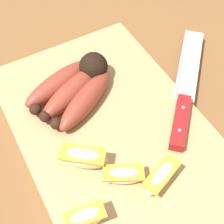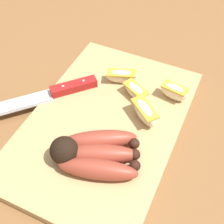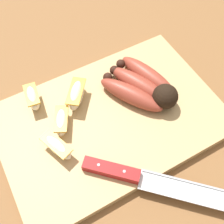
{
  "view_description": "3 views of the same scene",
  "coord_description": "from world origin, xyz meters",
  "px_view_note": "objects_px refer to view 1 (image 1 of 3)",
  "views": [
    {
      "loc": [
        -0.26,
        0.13,
        0.45
      ],
      "look_at": [
        0.0,
        -0.02,
        0.04
      ],
      "focal_mm": 50.84,
      "sensor_mm": 36.0,
      "label": 1
    },
    {
      "loc": [
        0.33,
        0.17,
        0.5
      ],
      "look_at": [
        -0.01,
        0.01,
        0.06
      ],
      "focal_mm": 49.8,
      "sensor_mm": 36.0,
      "label": 2
    },
    {
      "loc": [
        -0.14,
        -0.25,
        0.48
      ],
      "look_at": [
        -0.02,
        -0.02,
        0.05
      ],
      "focal_mm": 44.19,
      "sensor_mm": 36.0,
      "label": 3
    }
  ],
  "objects_px": {
    "apple_wedge_middle": "(161,177)",
    "apple_wedge_extra": "(123,175)",
    "chefs_knife": "(184,100)",
    "apple_wedge_far": "(85,218)",
    "apple_wedge_near": "(83,158)",
    "banana_bunch": "(75,87)"
  },
  "relations": [
    {
      "from": "apple_wedge_near",
      "to": "apple_wedge_far",
      "type": "bearing_deg",
      "value": 155.64
    },
    {
      "from": "banana_bunch",
      "to": "apple_wedge_extra",
      "type": "distance_m",
      "value": 0.18
    },
    {
      "from": "banana_bunch",
      "to": "apple_wedge_middle",
      "type": "xyz_separation_m",
      "value": [
        -0.2,
        -0.04,
        -0.0
      ]
    },
    {
      "from": "apple_wedge_near",
      "to": "apple_wedge_extra",
      "type": "relative_size",
      "value": 1.08
    },
    {
      "from": "apple_wedge_near",
      "to": "apple_wedge_far",
      "type": "distance_m",
      "value": 0.09
    },
    {
      "from": "chefs_knife",
      "to": "apple_wedge_near",
      "type": "distance_m",
      "value": 0.2
    },
    {
      "from": "chefs_knife",
      "to": "apple_wedge_far",
      "type": "xyz_separation_m",
      "value": [
        -0.1,
        0.23,
        0.01
      ]
    },
    {
      "from": "banana_bunch",
      "to": "apple_wedge_near",
      "type": "bearing_deg",
      "value": 159.41
    },
    {
      "from": "chefs_knife",
      "to": "apple_wedge_extra",
      "type": "height_order",
      "value": "apple_wedge_extra"
    },
    {
      "from": "apple_wedge_middle",
      "to": "apple_wedge_extra",
      "type": "bearing_deg",
      "value": 57.66
    },
    {
      "from": "chefs_knife",
      "to": "apple_wedge_middle",
      "type": "bearing_deg",
      "value": 130.76
    },
    {
      "from": "chefs_knife",
      "to": "apple_wedge_near",
      "type": "bearing_deg",
      "value": 96.37
    },
    {
      "from": "banana_bunch",
      "to": "apple_wedge_near",
      "type": "relative_size",
      "value": 2.31
    },
    {
      "from": "apple_wedge_near",
      "to": "apple_wedge_middle",
      "type": "relative_size",
      "value": 1.01
    },
    {
      "from": "banana_bunch",
      "to": "apple_wedge_middle",
      "type": "height_order",
      "value": "banana_bunch"
    },
    {
      "from": "banana_bunch",
      "to": "apple_wedge_middle",
      "type": "distance_m",
      "value": 0.21
    },
    {
      "from": "apple_wedge_far",
      "to": "apple_wedge_extra",
      "type": "bearing_deg",
      "value": -68.79
    },
    {
      "from": "banana_bunch",
      "to": "chefs_knife",
      "type": "height_order",
      "value": "banana_bunch"
    },
    {
      "from": "banana_bunch",
      "to": "apple_wedge_extra",
      "type": "xyz_separation_m",
      "value": [
        -0.17,
        0.01,
        -0.0
      ]
    },
    {
      "from": "chefs_knife",
      "to": "apple_wedge_far",
      "type": "distance_m",
      "value": 0.25
    },
    {
      "from": "apple_wedge_extra",
      "to": "apple_wedge_near",
      "type": "bearing_deg",
      "value": 37.6
    },
    {
      "from": "chefs_knife",
      "to": "banana_bunch",
      "type": "bearing_deg",
      "value": 55.63
    }
  ]
}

